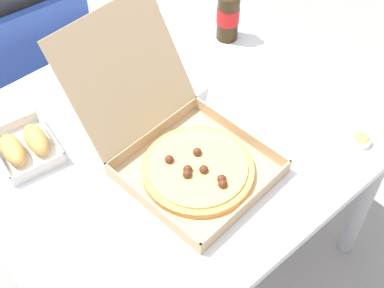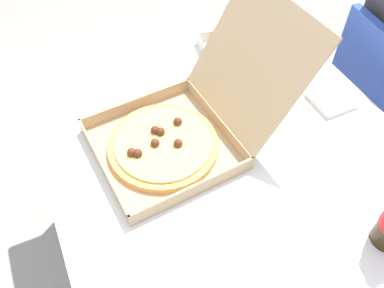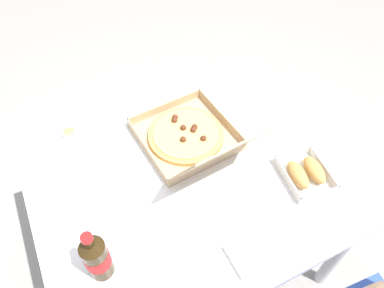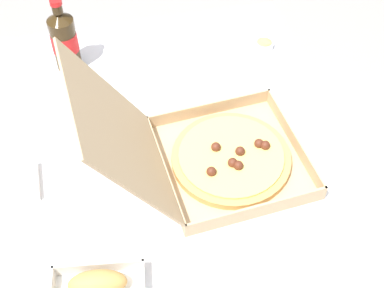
{
  "view_description": "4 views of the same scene",
  "coord_description": "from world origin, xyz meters",
  "px_view_note": "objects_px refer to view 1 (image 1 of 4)",
  "views": [
    {
      "loc": [
        -0.63,
        -0.78,
        1.81
      ],
      "look_at": [
        -0.02,
        -0.1,
        0.74
      ],
      "focal_mm": 49.78,
      "sensor_mm": 36.0,
      "label": 1
    },
    {
      "loc": [
        0.58,
        -0.37,
        1.53
      ],
      "look_at": [
        -0.02,
        -0.09,
        0.72
      ],
      "focal_mm": 37.05,
      "sensor_mm": 36.0,
      "label": 2
    },
    {
      "loc": [
        0.34,
        0.67,
        1.77
      ],
      "look_at": [
        -0.04,
        -0.07,
        0.76
      ],
      "focal_mm": 33.71,
      "sensor_mm": 36.0,
      "label": 3
    },
    {
      "loc": [
        -0.83,
        0.12,
        1.73
      ],
      "look_at": [
        -0.02,
        -0.07,
        0.76
      ],
      "focal_mm": 49.81,
      "sensor_mm": 36.0,
      "label": 4
    }
  ],
  "objects_px": {
    "cola_bottle": "(228,13)",
    "dipping_sauce_cup": "(361,140)",
    "pizza_box_open": "(185,152)",
    "napkin_pile": "(97,65)",
    "chair": "(39,73)",
    "bread_side_box": "(25,146)",
    "diner_person": "(19,20)",
    "paper_menu": "(277,67)"
  },
  "relations": [
    {
      "from": "diner_person",
      "to": "paper_menu",
      "type": "bearing_deg",
      "value": -58.69
    },
    {
      "from": "pizza_box_open",
      "to": "dipping_sauce_cup",
      "type": "xyz_separation_m",
      "value": [
        0.41,
        -0.26,
        -0.04
      ]
    },
    {
      "from": "cola_bottle",
      "to": "dipping_sauce_cup",
      "type": "height_order",
      "value": "cola_bottle"
    },
    {
      "from": "cola_bottle",
      "to": "napkin_pile",
      "type": "height_order",
      "value": "cola_bottle"
    },
    {
      "from": "chair",
      "to": "paper_menu",
      "type": "relative_size",
      "value": 3.95
    },
    {
      "from": "paper_menu",
      "to": "dipping_sauce_cup",
      "type": "height_order",
      "value": "dipping_sauce_cup"
    },
    {
      "from": "chair",
      "to": "pizza_box_open",
      "type": "height_order",
      "value": "pizza_box_open"
    },
    {
      "from": "napkin_pile",
      "to": "dipping_sauce_cup",
      "type": "bearing_deg",
      "value": -63.72
    },
    {
      "from": "chair",
      "to": "pizza_box_open",
      "type": "distance_m",
      "value": 0.86
    },
    {
      "from": "bread_side_box",
      "to": "paper_menu",
      "type": "relative_size",
      "value": 1.0
    },
    {
      "from": "chair",
      "to": "paper_menu",
      "type": "xyz_separation_m",
      "value": [
        0.48,
        -0.72,
        0.23
      ]
    },
    {
      "from": "dipping_sauce_cup",
      "to": "diner_person",
      "type": "bearing_deg",
      "value": 109.85
    },
    {
      "from": "diner_person",
      "to": "bread_side_box",
      "type": "height_order",
      "value": "diner_person"
    },
    {
      "from": "diner_person",
      "to": "bread_side_box",
      "type": "distance_m",
      "value": 0.64
    },
    {
      "from": "diner_person",
      "to": "paper_menu",
      "type": "distance_m",
      "value": 0.91
    },
    {
      "from": "bread_side_box",
      "to": "dipping_sauce_cup",
      "type": "distance_m",
      "value": 0.91
    },
    {
      "from": "bread_side_box",
      "to": "paper_menu",
      "type": "distance_m",
      "value": 0.79
    },
    {
      "from": "chair",
      "to": "bread_side_box",
      "type": "relative_size",
      "value": 3.97
    },
    {
      "from": "chair",
      "to": "pizza_box_open",
      "type": "bearing_deg",
      "value": -89.39
    },
    {
      "from": "diner_person",
      "to": "cola_bottle",
      "type": "bearing_deg",
      "value": -50.95
    },
    {
      "from": "diner_person",
      "to": "dipping_sauce_cup",
      "type": "height_order",
      "value": "diner_person"
    },
    {
      "from": "chair",
      "to": "diner_person",
      "type": "distance_m",
      "value": 0.21
    },
    {
      "from": "chair",
      "to": "cola_bottle",
      "type": "xyz_separation_m",
      "value": [
        0.46,
        -0.51,
        0.32
      ]
    },
    {
      "from": "chair",
      "to": "bread_side_box",
      "type": "bearing_deg",
      "value": -119.26
    },
    {
      "from": "pizza_box_open",
      "to": "paper_menu",
      "type": "bearing_deg",
      "value": 11.91
    },
    {
      "from": "diner_person",
      "to": "dipping_sauce_cup",
      "type": "xyz_separation_m",
      "value": [
        0.41,
        -1.14,
        0.03
      ]
    },
    {
      "from": "bread_side_box",
      "to": "chair",
      "type": "bearing_deg",
      "value": 60.74
    },
    {
      "from": "chair",
      "to": "diner_person",
      "type": "bearing_deg",
      "value": 85.29
    },
    {
      "from": "chair",
      "to": "cola_bottle",
      "type": "relative_size",
      "value": 3.71
    },
    {
      "from": "paper_menu",
      "to": "napkin_pile",
      "type": "height_order",
      "value": "napkin_pile"
    },
    {
      "from": "pizza_box_open",
      "to": "napkin_pile",
      "type": "height_order",
      "value": "pizza_box_open"
    },
    {
      "from": "napkin_pile",
      "to": "dipping_sauce_cup",
      "type": "xyz_separation_m",
      "value": [
        0.36,
        -0.73,
        0.0
      ]
    },
    {
      "from": "pizza_box_open",
      "to": "napkin_pile",
      "type": "relative_size",
      "value": 4.94
    },
    {
      "from": "chair",
      "to": "bread_side_box",
      "type": "distance_m",
      "value": 0.63
    },
    {
      "from": "chair",
      "to": "bread_side_box",
      "type": "height_order",
      "value": "chair"
    },
    {
      "from": "diner_person",
      "to": "pizza_box_open",
      "type": "bearing_deg",
      "value": -89.74
    },
    {
      "from": "diner_person",
      "to": "napkin_pile",
      "type": "distance_m",
      "value": 0.41
    },
    {
      "from": "diner_person",
      "to": "cola_bottle",
      "type": "xyz_separation_m",
      "value": [
        0.46,
        -0.57,
        0.11
      ]
    },
    {
      "from": "chair",
      "to": "pizza_box_open",
      "type": "relative_size",
      "value": 1.53
    },
    {
      "from": "napkin_pile",
      "to": "cola_bottle",
      "type": "bearing_deg",
      "value": -21.2
    },
    {
      "from": "bread_side_box",
      "to": "napkin_pile",
      "type": "height_order",
      "value": "bread_side_box"
    },
    {
      "from": "napkin_pile",
      "to": "dipping_sauce_cup",
      "type": "distance_m",
      "value": 0.82
    }
  ]
}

